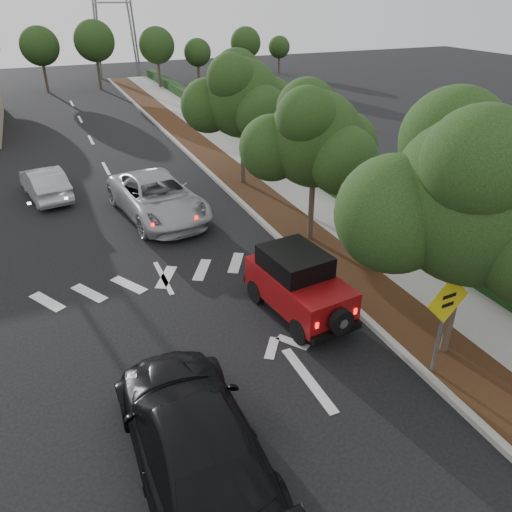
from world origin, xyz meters
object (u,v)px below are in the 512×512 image
black_suv_oncoming (193,436)px  speed_hump_sign (445,312)px  red_jeep (296,282)px  silver_suv_ahead (158,197)px

black_suv_oncoming → speed_hump_sign: bearing=-177.3°
red_jeep → silver_suv_ahead: bearing=96.5°
red_jeep → speed_hump_sign: bearing=-71.2°
black_suv_oncoming → speed_hump_sign: speed_hump_sign is taller
silver_suv_ahead → black_suv_oncoming: (-2.26, -12.17, -0.00)m
speed_hump_sign → black_suv_oncoming: bearing=178.2°
red_jeep → speed_hump_sign: (1.78, -3.72, 0.86)m
red_jeep → speed_hump_sign: speed_hump_sign is taller
silver_suv_ahead → speed_hump_sign: bearing=-80.0°
silver_suv_ahead → black_suv_oncoming: bearing=-107.9°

